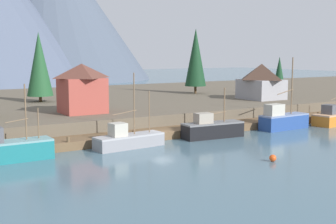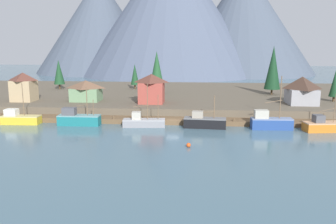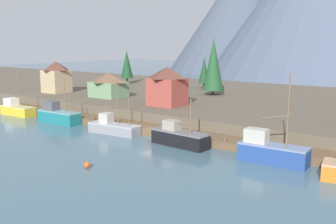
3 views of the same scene
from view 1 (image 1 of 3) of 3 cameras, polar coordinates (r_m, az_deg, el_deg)
ground_plane at (r=74.28m, az=-8.51°, el=-1.41°), size 400.00×400.00×1.00m
dock at (r=58.16m, az=-1.59°, el=-2.75°), size 80.00×4.00×1.60m
shoreline_bank at (r=85.15m, az=-11.68°, el=0.82°), size 400.00×56.00×2.50m
mountain_east_peak at (r=197.55m, az=-14.50°, el=12.66°), size 81.16×81.16×59.64m
fishing_boat_teal at (r=48.16m, az=-19.35°, el=-4.36°), size 8.34×2.66×7.65m
fishing_boat_grey at (r=52.25m, az=-4.99°, el=-3.43°), size 8.36×3.10×8.49m
fishing_boat_black at (r=58.46m, az=5.47°, el=-2.09°), size 8.18×2.97×6.32m
fishing_boat_blue at (r=66.63m, az=14.03°, el=-0.95°), size 7.74×2.76×10.08m
fishing_boat_orange at (r=73.82m, az=20.11°, el=-0.65°), size 9.39×4.29×6.99m
house_grey at (r=83.67m, az=11.50°, el=3.78°), size 6.45×7.25×6.28m
house_red at (r=63.94m, az=-10.61°, el=2.96°), size 5.89×5.42×6.75m
conifer_near_left at (r=93.45m, az=3.44°, el=6.78°), size 4.28×4.28×13.10m
conifer_mid_right at (r=79.99m, az=-15.67°, el=5.74°), size 4.35×4.35×11.66m
conifer_back_left at (r=92.96m, az=13.62°, el=4.73°), size 2.42×2.42×7.48m
channel_buoy at (r=46.86m, az=12.86°, el=-5.59°), size 0.70×0.70×0.70m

